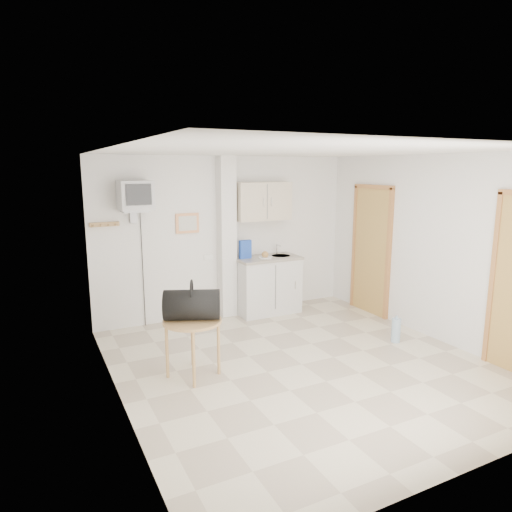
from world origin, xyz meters
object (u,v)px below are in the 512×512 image
round_table (192,327)px  crt_television (135,196)px  water_bottle (396,330)px  duffel_bag (192,305)px

round_table → crt_television: bearing=96.4°
water_bottle → crt_television: bearing=146.4°
crt_television → water_bottle: (2.97, -1.98, -1.77)m
crt_television → round_table: (0.19, -1.72, -1.35)m
round_table → water_bottle: (2.78, -0.26, -0.42)m
crt_television → water_bottle: 3.99m
duffel_bag → water_bottle: size_ratio=1.90×
round_table → duffel_bag: bearing=60.9°
round_table → water_bottle: round_table is taller
crt_television → duffel_bag: size_ratio=3.09×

